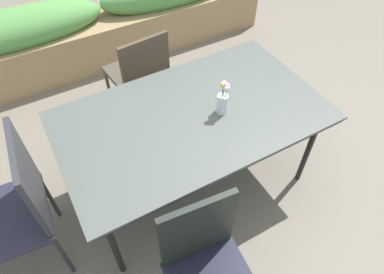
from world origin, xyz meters
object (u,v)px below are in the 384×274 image
at_px(chair_end_left, 15,207).
at_px(chair_far_side, 140,72).
at_px(flower_vase, 223,99).
at_px(chair_near_left, 206,265).
at_px(dining_table, 192,119).
at_px(planter_box, 106,25).

xyz_separation_m(chair_end_left, chair_far_side, (1.11, 0.82, -0.03)).
bearing_deg(flower_vase, chair_near_left, -126.92).
height_order(chair_end_left, chair_far_side, chair_end_left).
relative_size(dining_table, flower_vase, 6.86).
distance_m(chair_far_side, flower_vase, 0.96).
relative_size(chair_end_left, flower_vase, 4.03).
relative_size(chair_near_left, chair_far_side, 1.07).
relative_size(dining_table, chair_end_left, 1.70).
xyz_separation_m(chair_near_left, chair_end_left, (-0.77, 0.80, 0.02)).
bearing_deg(chair_end_left, chair_near_left, -132.58).
bearing_deg(chair_far_side, planter_box, 80.11).
height_order(dining_table, chair_near_left, chair_near_left).
distance_m(chair_far_side, planter_box, 1.08).
xyz_separation_m(dining_table, chair_end_left, (-1.14, -0.01, -0.12)).
xyz_separation_m(chair_end_left, flower_vase, (1.32, -0.07, 0.27)).
distance_m(dining_table, flower_vase, 0.25).
height_order(dining_table, chair_far_side, chair_far_side).
bearing_deg(chair_near_left, chair_end_left, -40.82).
height_order(dining_table, chair_end_left, chair_end_left).
relative_size(chair_far_side, planter_box, 0.25).
bearing_deg(planter_box, chair_end_left, -122.01).
bearing_deg(flower_vase, dining_table, 157.22).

